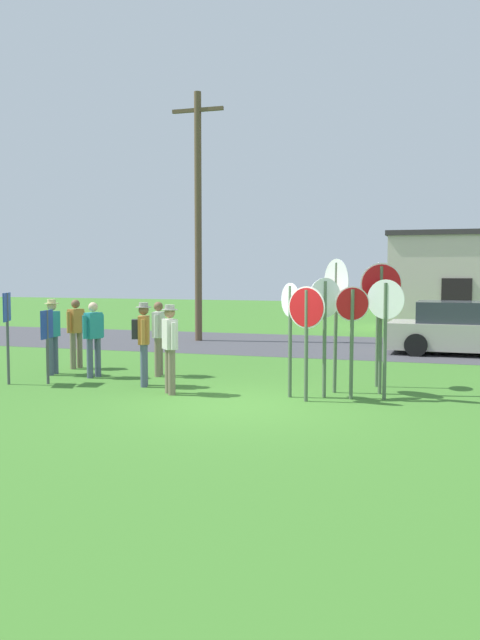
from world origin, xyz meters
name	(u,v)px	position (x,y,z in m)	size (l,w,h in m)	color
ground_plane	(240,406)	(0.00, 0.00, 0.00)	(80.00, 80.00, 0.00)	#3D7528
street_asphalt	(335,346)	(0.00, 9.87, 0.00)	(60.00, 6.40, 0.01)	#424247
building_background	(457,281)	(3.67, 17.49, 1.98)	(5.35, 4.49, 3.94)	beige
utility_pole	(198,212)	(-4.72, 10.13, 4.35)	(1.80, 0.24, 8.34)	brown
parked_car_on_street	(465,330)	(3.89, 8.88, 0.69)	(4.34, 2.09, 1.51)	#B7B2A3
stop_sign_nearest	(352,324)	(1.79, 1.17, 1.41)	(0.61, 0.26, 2.11)	#51664C
stop_sign_low_front	(378,305)	(2.09, 2.72, 1.70)	(0.07, 0.63, 2.56)	#51664C
stop_sign_far_back	(385,318)	(2.38, 1.37, 1.52)	(0.70, 0.25, 2.23)	#51664C
stop_sign_leaning_left	(325,316)	(1.27, 1.23, 1.54)	(0.51, 0.56, 2.26)	#51664C
stop_sign_center_cluster	(306,323)	(1.02, 0.74, 1.44)	(0.73, 0.27, 2.11)	#51664C
stop_sign_rear_right	(290,321)	(0.65, 1.05, 1.45)	(0.46, 0.46, 2.16)	#51664C
stop_sign_rear_left	(336,300)	(1.39, 1.79, 1.83)	(0.60, 0.69, 2.62)	#51664C
stop_sign_tallest	(381,304)	(2.24, 1.89, 1.75)	(0.77, 0.26, 2.54)	#51664C
person_near_signs	(93,334)	(-4.11, 2.02, 0.98)	(0.44, 0.53, 1.69)	#4C5670
person_in_dark_shirt	(170,344)	(-1.65, 0.67, 0.98)	(0.40, 0.46, 1.74)	#7A6B56
person_with_sunhat	(143,338)	(-2.53, 1.31, 1.01)	(0.44, 0.54, 1.74)	#4C5670
person_on_left	(159,334)	(-2.79, 2.65, 0.95)	(0.29, 0.56, 1.69)	#7A6B56
person_in_blue	(52,332)	(-5.20, 2.09, 0.98)	(0.31, 0.57, 1.74)	#4C5670
person_in_teal	(76,330)	(-5.20, 3.11, 0.95)	(0.30, 0.56, 1.69)	#7A6B56
info_panel_leftmost	(7,321)	(-5.33, 0.65, 1.34)	(0.26, 0.56, 1.93)	#4C4C51
info_panel_middle	(47,333)	(-4.58, 0.95, 1.07)	(0.13, 0.59, 1.56)	#4C4C51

